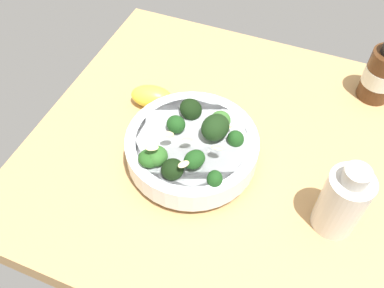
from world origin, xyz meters
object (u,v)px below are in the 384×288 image
(lemon_wedge, at_px, (152,97))
(bottle_tall, at_px, (342,201))
(bowl_of_broccoli, at_px, (192,146))
(bottle_short, at_px, (382,73))

(lemon_wedge, xyz_separation_m, bottle_tall, (0.11, 0.33, 0.04))
(bowl_of_broccoli, relative_size, bottle_short, 1.70)
(bottle_short, bearing_deg, lemon_wedge, -64.66)
(lemon_wedge, distance_m, bottle_tall, 0.35)
(bottle_tall, xyz_separation_m, bottle_short, (-0.28, 0.02, -0.00))
(bowl_of_broccoli, relative_size, bottle_tall, 1.60)
(bottle_tall, relative_size, bottle_short, 1.06)
(bowl_of_broccoli, xyz_separation_m, lemon_wedge, (-0.09, -0.11, -0.02))
(lemon_wedge, bearing_deg, bottle_short, 115.34)
(bottle_tall, bearing_deg, lemon_wedge, -108.84)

